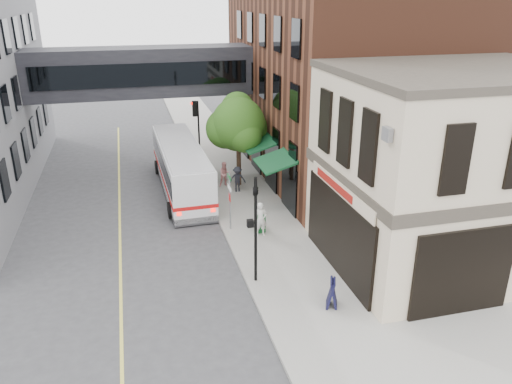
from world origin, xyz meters
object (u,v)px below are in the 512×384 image
bus (181,166)px  pedestrian_b (225,174)px  newspaper_box (260,224)px  sandwich_board (332,293)px  pedestrian_c (237,179)px  pedestrian_a (261,219)px

bus → pedestrian_b: bus is taller
pedestrian_b → newspaper_box: 6.65m
bus → newspaper_box: bus is taller
sandwich_board → pedestrian_c: bearing=117.0°
pedestrian_a → pedestrian_c: size_ratio=1.10×
newspaper_box → pedestrian_b: bearing=81.5°
pedestrian_c → pedestrian_a: bearing=-86.5°
pedestrian_b → bus: bearing=169.0°
pedestrian_b → pedestrian_c: 1.17m
pedestrian_b → pedestrian_c: (0.55, -1.03, -0.00)m
pedestrian_a → newspaper_box: size_ratio=1.94×
bus → sandwich_board: size_ratio=9.48×
pedestrian_c → sandwich_board: pedestrian_c is taller
bus → pedestrian_c: 3.47m
pedestrian_a → pedestrian_c: (0.18, 5.96, -0.07)m
bus → sandwich_board: bearing=-73.7°
newspaper_box → sandwich_board: size_ratio=0.78×
pedestrian_a → pedestrian_b: (-0.37, 7.00, -0.07)m
pedestrian_a → newspaper_box: pedestrian_a is taller
pedestrian_c → sandwich_board: bearing=-80.9°
sandwich_board → pedestrian_a: bearing=122.2°
pedestrian_a → sandwich_board: pedestrian_a is taller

